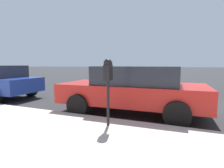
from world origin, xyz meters
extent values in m
plane|color=#2B2B2D|center=(0.00, 0.00, 0.00)|extent=(220.00, 220.00, 0.00)
cylinder|color=black|center=(-2.73, 0.83, 0.63)|extent=(0.06, 0.06, 1.00)
cube|color=black|center=(-2.73, 0.83, 1.30)|extent=(0.20, 0.14, 0.34)
sphere|color=black|center=(-2.73, 0.83, 1.50)|extent=(0.19, 0.19, 0.19)
cube|color=#19389E|center=(-2.63, 0.83, 1.26)|extent=(0.01, 0.11, 0.12)
cube|color=black|center=(-2.63, 0.83, 1.37)|extent=(0.01, 0.10, 0.08)
cube|color=#B21E19|center=(-1.09, 0.78, 0.61)|extent=(1.98, 4.32, 0.57)
cube|color=#232833|center=(-1.08, 0.61, 1.16)|extent=(1.69, 2.44, 0.53)
cylinder|color=black|center=(-2.05, 2.07, 0.32)|extent=(0.24, 0.65, 0.64)
cylinder|color=black|center=(-0.22, 2.13, 0.32)|extent=(0.24, 0.65, 0.64)
cylinder|color=black|center=(-1.96, -0.57, 0.32)|extent=(0.24, 0.65, 0.64)
cylinder|color=black|center=(-0.13, -0.51, 0.32)|extent=(0.24, 0.65, 0.64)
cylinder|color=black|center=(-0.16, 5.90, 0.32)|extent=(0.24, 0.65, 0.64)
camera|label=1|loc=(-6.18, -0.67, 1.47)|focal=28.00mm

